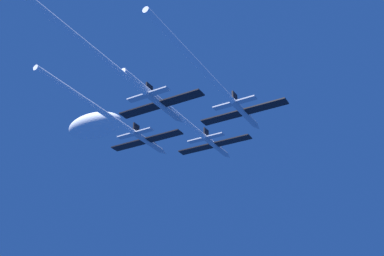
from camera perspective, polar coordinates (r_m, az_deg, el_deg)
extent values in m
cylinder|color=#B2BAC6|center=(96.51, 2.94, -2.25)|extent=(1.12, 10.17, 1.12)
cone|color=#B2BAC6|center=(101.59, 4.54, -3.55)|extent=(1.10, 2.24, 1.10)
ellipsoid|color=black|center=(98.53, 3.53, -2.49)|extent=(0.78, 2.03, 0.56)
cube|color=black|center=(97.97, 0.50, -2.69)|extent=(7.73, 2.24, 0.24)
cube|color=black|center=(94.39, 5.19, -1.57)|extent=(7.73, 2.24, 0.24)
cube|color=black|center=(93.86, 1.79, -0.58)|extent=(0.29, 1.83, 1.63)
cube|color=#B2BAC6|center=(94.06, 0.51, -1.59)|extent=(3.48, 1.34, 0.24)
cube|color=#B2BAC6|center=(92.14, 3.00, -0.97)|extent=(3.48, 1.34, 0.24)
cylinder|color=white|center=(82.17, -2.98, 2.56)|extent=(1.01, 27.03, 1.01)
cylinder|color=#B2BAC6|center=(93.58, -5.65, -1.72)|extent=(1.12, 10.17, 1.12)
cone|color=#B2BAC6|center=(98.20, -3.58, -3.09)|extent=(1.10, 2.24, 1.10)
ellipsoid|color=black|center=(95.43, -4.87, -1.97)|extent=(0.78, 2.03, 0.56)
cube|color=black|center=(95.64, -8.00, -2.17)|extent=(7.73, 2.24, 0.24)
cube|color=black|center=(90.94, -3.54, -1.00)|extent=(7.73, 2.24, 0.24)
cube|color=black|center=(91.28, -7.06, 0.03)|extent=(0.29, 1.83, 1.63)
cube|color=#B2BAC6|center=(91.79, -8.34, -1.01)|extent=(3.48, 1.34, 0.24)
cube|color=#B2BAC6|center=(89.28, -5.99, -0.36)|extent=(3.48, 1.34, 0.24)
cylinder|color=white|center=(81.58, -12.75, 3.03)|extent=(1.01, 25.23, 1.01)
cylinder|color=#B2BAC6|center=(83.12, 6.62, 1.84)|extent=(1.12, 10.17, 1.12)
cone|color=#B2BAC6|center=(88.21, 8.25, 0.11)|extent=(1.10, 2.24, 1.10)
ellipsoid|color=black|center=(85.17, 7.21, 1.47)|extent=(0.78, 2.03, 0.56)
cube|color=black|center=(84.27, 3.73, 1.26)|extent=(7.73, 2.24, 0.24)
cube|color=black|center=(81.35, 9.33, 2.74)|extent=(7.73, 2.24, 0.24)
cube|color=black|center=(80.57, 5.40, 3.93)|extent=(0.29, 1.83, 1.63)
cube|color=#B2BAC6|center=(80.52, 3.90, 2.74)|extent=(3.48, 1.34, 0.24)
cube|color=#B2BAC6|center=(78.94, 6.89, 3.56)|extent=(3.48, 1.34, 0.24)
cylinder|color=white|center=(69.17, 0.43, 8.32)|extent=(1.01, 26.41, 1.01)
cylinder|color=#B2BAC6|center=(80.06, -3.82, 2.82)|extent=(1.12, 10.17, 1.12)
cone|color=#B2BAC6|center=(84.61, -1.52, 0.98)|extent=(1.10, 2.24, 1.10)
ellipsoid|color=black|center=(81.91, -2.95, 2.42)|extent=(0.78, 2.03, 0.56)
cube|color=black|center=(81.94, -6.60, 2.19)|extent=(7.73, 2.24, 0.24)
cube|color=black|center=(77.64, -1.28, 3.81)|extent=(7.73, 2.24, 0.24)
cube|color=black|center=(77.93, -5.42, 5.00)|extent=(0.29, 1.83, 1.63)
cube|color=#B2BAC6|center=(78.25, -6.94, 3.76)|extent=(3.48, 1.34, 0.24)
cube|color=#B2BAC6|center=(75.94, -4.12, 4.67)|extent=(3.48, 1.34, 0.24)
cylinder|color=white|center=(67.52, -13.02, 10.03)|extent=(1.01, 28.81, 1.01)
ellipsoid|color=white|center=(145.09, -12.14, 0.28)|extent=(19.61, 10.78, 6.86)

